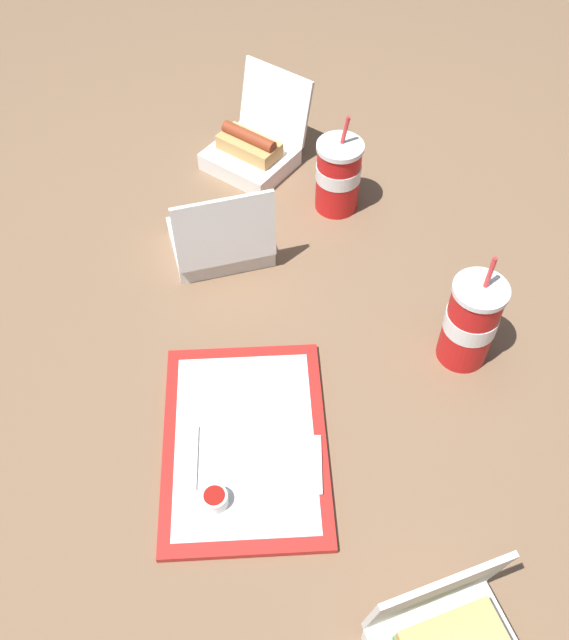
{
  "coord_description": "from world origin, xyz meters",
  "views": [
    {
      "loc": [
        -0.74,
        -0.16,
        1.02
      ],
      "look_at": [
        0.02,
        -0.02,
        0.05
      ],
      "focal_mm": 40.0,
      "sensor_mm": 36.0,
      "label": 1
    }
  ],
  "objects_px": {
    "food_tray": "(247,443)",
    "soda_cup_front": "(471,322)",
    "plastic_fork": "(194,458)",
    "ketchup_cup": "(215,499)",
    "clamshell_hotdog_corner": "(253,148)",
    "soda_cup_right": "(338,175)",
    "clamshell_hotdog_center": "(220,237)"
  },
  "relations": [
    {
      "from": "clamshell_hotdog_corner",
      "to": "soda_cup_front",
      "type": "xyz_separation_m",
      "value": [
        -0.44,
        -0.47,
        0.05
      ]
    },
    {
      "from": "food_tray",
      "to": "plastic_fork",
      "type": "relative_size",
      "value": 3.83
    },
    {
      "from": "food_tray",
      "to": "ketchup_cup",
      "type": "height_order",
      "value": "ketchup_cup"
    },
    {
      "from": "ketchup_cup",
      "to": "clamshell_hotdog_corner",
      "type": "xyz_separation_m",
      "value": [
        0.8,
        0.11,
        0.02
      ]
    },
    {
      "from": "soda_cup_front",
      "to": "plastic_fork",
      "type": "bearing_deg",
      "value": 125.63
    },
    {
      "from": "ketchup_cup",
      "to": "soda_cup_right",
      "type": "relative_size",
      "value": 0.19
    },
    {
      "from": "soda_cup_right",
      "to": "ketchup_cup",
      "type": "bearing_deg",
      "value": 172.98
    },
    {
      "from": "food_tray",
      "to": "soda_cup_front",
      "type": "xyz_separation_m",
      "value": [
        0.24,
        -0.33,
        0.08
      ]
    },
    {
      "from": "plastic_fork",
      "to": "clamshell_hotdog_center",
      "type": "height_order",
      "value": "clamshell_hotdog_center"
    },
    {
      "from": "plastic_fork",
      "to": "soda_cup_front",
      "type": "height_order",
      "value": "soda_cup_front"
    },
    {
      "from": "plastic_fork",
      "to": "clamshell_hotdog_corner",
      "type": "xyz_separation_m",
      "value": [
        0.73,
        0.06,
        0.03
      ]
    },
    {
      "from": "soda_cup_front",
      "to": "clamshell_hotdog_corner",
      "type": "bearing_deg",
      "value": 46.48
    },
    {
      "from": "soda_cup_front",
      "to": "soda_cup_right",
      "type": "relative_size",
      "value": 1.09
    },
    {
      "from": "ketchup_cup",
      "to": "soda_cup_front",
      "type": "relative_size",
      "value": 0.17
    },
    {
      "from": "plastic_fork",
      "to": "soda_cup_front",
      "type": "relative_size",
      "value": 0.47
    },
    {
      "from": "food_tray",
      "to": "plastic_fork",
      "type": "bearing_deg",
      "value": 121.27
    },
    {
      "from": "food_tray",
      "to": "soda_cup_front",
      "type": "bearing_deg",
      "value": -53.44
    },
    {
      "from": "food_tray",
      "to": "clamshell_hotdog_corner",
      "type": "xyz_separation_m",
      "value": [
        0.69,
        0.14,
        0.04
      ]
    },
    {
      "from": "soda_cup_front",
      "to": "food_tray",
      "type": "bearing_deg",
      "value": 126.56
    },
    {
      "from": "food_tray",
      "to": "clamshell_hotdog_center",
      "type": "height_order",
      "value": "clamshell_hotdog_center"
    },
    {
      "from": "ketchup_cup",
      "to": "clamshell_hotdog_center",
      "type": "xyz_separation_m",
      "value": [
        0.52,
        0.12,
        0.02
      ]
    },
    {
      "from": "food_tray",
      "to": "plastic_fork",
      "type": "height_order",
      "value": "plastic_fork"
    },
    {
      "from": "soda_cup_right",
      "to": "soda_cup_front",
      "type": "bearing_deg",
      "value": -141.84
    },
    {
      "from": "ketchup_cup",
      "to": "soda_cup_front",
      "type": "distance_m",
      "value": 0.51
    },
    {
      "from": "ketchup_cup",
      "to": "clamshell_hotdog_corner",
      "type": "relative_size",
      "value": 0.16
    },
    {
      "from": "clamshell_hotdog_center",
      "to": "ketchup_cup",
      "type": "bearing_deg",
      "value": -167.27
    },
    {
      "from": "plastic_fork",
      "to": "soda_cup_right",
      "type": "distance_m",
      "value": 0.65
    },
    {
      "from": "clamshell_hotdog_center",
      "to": "clamshell_hotdog_corner",
      "type": "relative_size",
      "value": 0.96
    },
    {
      "from": "clamshell_hotdog_corner",
      "to": "soda_cup_right",
      "type": "bearing_deg",
      "value": -117.15
    },
    {
      "from": "ketchup_cup",
      "to": "plastic_fork",
      "type": "distance_m",
      "value": 0.08
    },
    {
      "from": "soda_cup_front",
      "to": "soda_cup_right",
      "type": "height_order",
      "value": "soda_cup_front"
    },
    {
      "from": "ketchup_cup",
      "to": "soda_cup_front",
      "type": "xyz_separation_m",
      "value": [
        0.36,
        -0.35,
        0.06
      ]
    }
  ]
}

